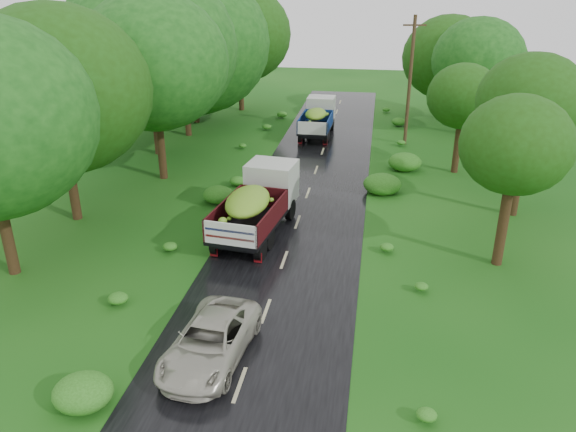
% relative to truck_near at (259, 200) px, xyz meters
% --- Properties ---
extents(ground, '(120.00, 120.00, 0.00)m').
position_rel_truck_near_xyz_m(ground, '(1.64, -10.68, -1.58)').
color(ground, '#11490F').
rests_on(ground, ground).
extents(road, '(6.50, 80.00, 0.02)m').
position_rel_truck_near_xyz_m(road, '(1.64, -5.68, -1.57)').
color(road, black).
rests_on(road, ground).
extents(road_lines, '(0.12, 69.60, 0.00)m').
position_rel_truck_near_xyz_m(road_lines, '(1.64, -4.68, -1.55)').
color(road_lines, '#BFB78C').
rests_on(road_lines, road).
extents(truck_near, '(3.15, 6.87, 2.78)m').
position_rel_truck_near_xyz_m(truck_near, '(0.00, 0.00, 0.00)').
color(truck_near, black).
rests_on(truck_near, ground).
extents(truck_far, '(2.23, 6.01, 2.51)m').
position_rel_truck_near_xyz_m(truck_far, '(0.82, 17.53, -0.16)').
color(truck_far, black).
rests_on(truck_far, ground).
extents(car, '(2.60, 4.87, 1.30)m').
position_rel_truck_near_xyz_m(car, '(0.45, -9.61, -0.90)').
color(car, '#B1AE9D').
rests_on(car, road).
extents(utility_pole, '(1.53, 0.33, 8.74)m').
position_rel_truck_near_xyz_m(utility_pole, '(7.24, 16.10, 2.92)').
color(utility_pole, '#382616').
rests_on(utility_pole, ground).
extents(trees_left, '(7.16, 34.38, 9.02)m').
position_rel_truck_near_xyz_m(trees_left, '(-8.63, 11.32, 4.85)').
color(trees_left, black).
rests_on(trees_left, ground).
extents(trees_right, '(5.30, 29.29, 7.15)m').
position_rel_truck_near_xyz_m(trees_right, '(11.19, 14.12, 3.58)').
color(trees_right, black).
rests_on(trees_right, ground).
extents(shrubs, '(11.90, 44.00, 0.70)m').
position_rel_truck_near_xyz_m(shrubs, '(1.64, 3.32, -1.23)').
color(shrubs, '#256016').
rests_on(shrubs, ground).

